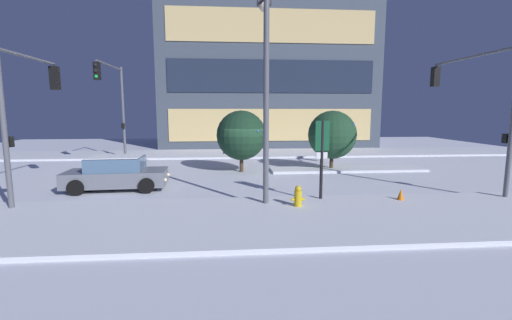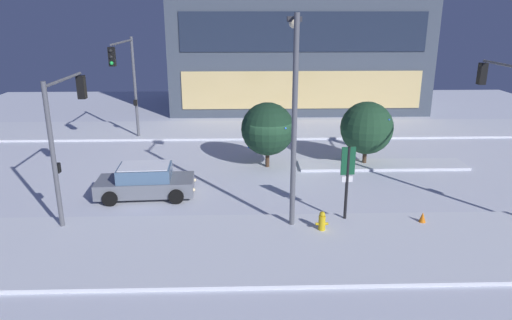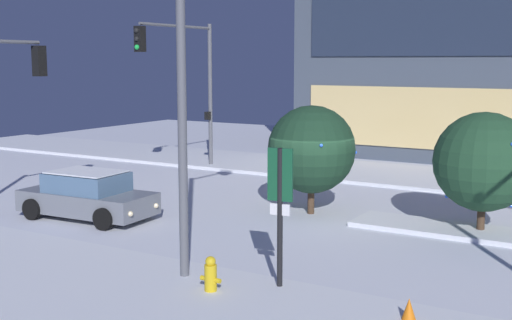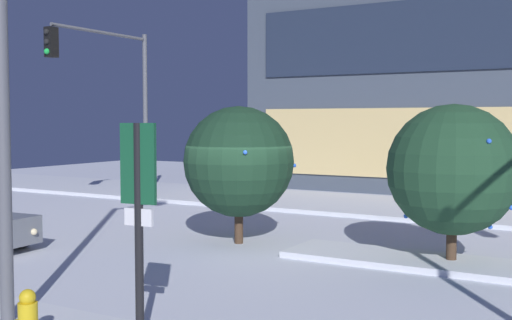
% 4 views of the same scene
% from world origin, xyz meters
% --- Properties ---
extents(ground, '(52.00, 52.00, 0.00)m').
position_xyz_m(ground, '(0.00, 0.00, 0.00)').
color(ground, silver).
extents(curb_strip_near, '(52.00, 5.20, 0.14)m').
position_xyz_m(curb_strip_near, '(0.00, -8.62, 0.07)').
color(curb_strip_near, silver).
rests_on(curb_strip_near, ground).
extents(curb_strip_far, '(52.00, 5.20, 0.14)m').
position_xyz_m(curb_strip_far, '(0.00, 8.62, 0.07)').
color(curb_strip_far, silver).
rests_on(curb_strip_far, ground).
extents(median_strip, '(9.00, 1.80, 0.14)m').
position_xyz_m(median_strip, '(5.91, 0.47, 0.07)').
color(median_strip, silver).
rests_on(median_strip, ground).
extents(car_near, '(4.44, 2.25, 1.49)m').
position_xyz_m(car_near, '(-5.98, -3.59, 0.71)').
color(car_near, slate).
rests_on(car_near, ground).
extents(traffic_light_corner_near_left, '(0.32, 4.26, 5.67)m').
position_xyz_m(traffic_light_corner_near_left, '(-8.57, -5.17, 3.90)').
color(traffic_light_corner_near_left, '#565960').
rests_on(traffic_light_corner_near_left, ground).
extents(traffic_light_corner_far_left, '(0.32, 5.17, 6.52)m').
position_xyz_m(traffic_light_corner_far_left, '(-8.48, 4.90, 4.49)').
color(traffic_light_corner_far_left, '#565960').
rests_on(traffic_light_corner_far_left, ground).
extents(street_lamp_arched, '(0.56, 2.55, 7.96)m').
position_xyz_m(street_lamp_arched, '(0.31, -6.29, 5.15)').
color(street_lamp_arched, '#565960').
rests_on(street_lamp_arched, ground).
extents(fire_hydrant, '(0.48, 0.26, 0.88)m').
position_xyz_m(fire_hydrant, '(1.33, -7.48, 0.42)').
color(fire_hydrant, gold).
rests_on(fire_hydrant, ground).
extents(parking_info_sign, '(0.55, 0.12, 3.09)m').
position_xyz_m(parking_info_sign, '(2.42, -6.48, 1.98)').
color(parking_info_sign, black).
rests_on(parking_info_sign, ground).
extents(decorated_tree_median, '(2.80, 2.80, 3.48)m').
position_xyz_m(decorated_tree_median, '(5.00, 0.67, 2.08)').
color(decorated_tree_median, '#473323').
rests_on(decorated_tree_median, ground).
extents(decorated_tree_left_of_median, '(2.80, 2.80, 3.49)m').
position_xyz_m(decorated_tree_left_of_median, '(-0.29, 0.57, 2.08)').
color(decorated_tree_left_of_median, '#473323').
rests_on(decorated_tree_left_of_median, ground).
extents(construction_cone, '(0.36, 0.36, 0.55)m').
position_xyz_m(construction_cone, '(5.37, -6.92, 0.28)').
color(construction_cone, orange).
rests_on(construction_cone, ground).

